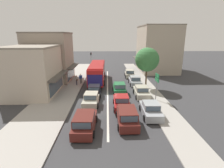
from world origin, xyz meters
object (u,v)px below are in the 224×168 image
street_tree_right (147,60)px  traffic_light_downstreet (91,58)px  directional_road_sign (157,80)px  pedestrian_with_handbag_near (77,80)px  sedan_behind_bus_mid (94,91)px  city_bus (97,71)px  wagon_adjacent_lane_lead (127,116)px  hatchback_behind_bus_near (119,88)px  wagon_queue_far_back (85,122)px  sedan_adjacent_lane_trail (91,99)px  parked_sedan_kerb_front (151,110)px  sedan_queue_gap_filler (121,102)px  parked_sedan_kerb_third (135,81)px  parked_hatchback_kerb_rear (130,74)px  pedestrian_browsing_midblock (81,78)px  parked_sedan_kerb_second (141,92)px

street_tree_right → traffic_light_downstreet: bearing=123.0°
directional_road_sign → pedestrian_with_handbag_near: (-11.26, 7.09, -1.64)m
sedan_behind_bus_mid → directional_road_sign: directional_road_sign is taller
city_bus → wagon_adjacent_lane_lead: bearing=-77.1°
sedan_behind_bus_mid → hatchback_behind_bus_near: size_ratio=1.13×
wagon_queue_far_back → sedan_adjacent_lane_trail: (0.05, 5.99, -0.08)m
sedan_behind_bus_mid → traffic_light_downstreet: traffic_light_downstreet is taller
wagon_adjacent_lane_lead → directional_road_sign: size_ratio=1.25×
parked_sedan_kerb_front → street_tree_right: 10.63m
sedan_queue_gap_filler → traffic_light_downstreet: (-5.45, 22.89, 2.19)m
sedan_queue_gap_filler → parked_sedan_kerb_third: bearing=72.5°
sedan_adjacent_lane_trail → parked_hatchback_kerb_rear: (6.39, 13.94, 0.05)m
sedan_adjacent_lane_trail → wagon_adjacent_lane_lead: (3.78, -4.95, 0.08)m
wagon_queue_far_back → wagon_adjacent_lane_lead: bearing=15.1°
street_tree_right → wagon_adjacent_lane_lead: bearing=-110.4°
city_bus → wagon_adjacent_lane_lead: size_ratio=2.41×
wagon_adjacent_lane_lead → directional_road_sign: bearing=53.7°
wagon_queue_far_back → parked_sedan_kerb_third: 15.99m
city_bus → street_tree_right: size_ratio=1.71×
sedan_adjacent_lane_trail → parked_hatchback_kerb_rear: bearing=65.4°
sedan_queue_gap_filler → traffic_light_downstreet: traffic_light_downstreet is taller
wagon_queue_far_back → sedan_queue_gap_filler: wagon_queue_far_back is taller
parked_sedan_kerb_third → pedestrian_browsing_midblock: size_ratio=2.58×
wagon_adjacent_lane_lead → sedan_behind_bus_mid: bearing=114.0°
hatchback_behind_bus_near → directional_road_sign: bearing=-35.3°
sedan_adjacent_lane_trail → directional_road_sign: (8.15, 1.00, 2.04)m
traffic_light_downstreet → parked_sedan_kerb_front: bearing=-71.6°
parked_sedan_kerb_front → parked_sedan_kerb_second: 5.93m
wagon_queue_far_back → pedestrian_browsing_midblock: (-2.54, 15.09, 0.32)m
wagon_queue_far_back → pedestrian_with_handbag_near: size_ratio=2.79×
wagon_queue_far_back → sedan_behind_bus_mid: (0.17, 9.23, -0.08)m
wagon_adjacent_lane_lead → parked_sedan_kerb_front: wagon_adjacent_lane_lead is taller
wagon_adjacent_lane_lead → parked_sedan_kerb_third: bearing=78.1°
sedan_queue_gap_filler → pedestrian_browsing_midblock: 11.95m
wagon_queue_far_back → directional_road_sign: bearing=40.4°
traffic_light_downstreet → directional_road_sign: bearing=-64.2°
pedestrian_browsing_midblock → hatchback_behind_bus_near: bearing=-38.3°
parked_sedan_kerb_front → street_tree_right: size_ratio=0.67×
city_bus → sedan_adjacent_lane_trail: 10.99m
sedan_adjacent_lane_trail → traffic_light_downstreet: bearing=94.9°
sedan_queue_gap_filler → pedestrian_browsing_midblock: (-6.15, 10.23, 0.40)m
parked_sedan_kerb_front → directional_road_sign: 5.05m
sedan_adjacent_lane_trail → street_tree_right: (8.03, 6.49, 3.86)m
parked_sedan_kerb_second → parked_sedan_kerb_third: same height
hatchback_behind_bus_near → parked_hatchback_kerb_rear: same height
traffic_light_downstreet → pedestrian_with_handbag_near: 13.85m
sedan_queue_gap_filler → sedan_behind_bus_mid: same height
hatchback_behind_bus_near → parked_sedan_kerb_third: bearing=56.0°
sedan_adjacent_lane_trail → street_tree_right: bearing=38.9°
pedestrian_browsing_midblock → wagon_adjacent_lane_lead: bearing=-65.6°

